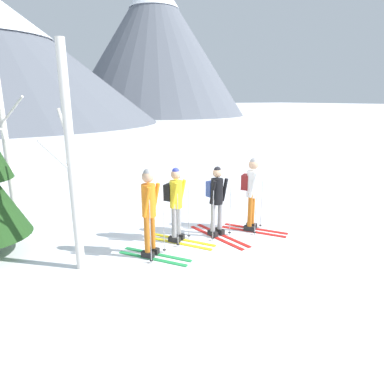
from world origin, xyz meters
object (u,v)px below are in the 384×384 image
at_px(skier_in_orange, 149,209).
at_px(skier_in_yellow, 176,201).
at_px(skier_in_black, 216,198).
at_px(birch_tree_slender, 71,162).
at_px(birch_tree_tall, 6,147).
at_px(skier_in_white, 252,190).

height_order(skier_in_orange, skier_in_yellow, skier_in_orange).
relative_size(skier_in_orange, skier_in_black, 1.03).
height_order(skier_in_orange, skier_in_black, skier_in_orange).
distance_m(skier_in_orange, birch_tree_slender, 1.73).
distance_m(skier_in_black, birch_tree_tall, 5.28).
xyz_separation_m(skier_in_black, birch_tree_tall, (-4.03, 3.25, 1.06)).
bearing_deg(skier_in_black, birch_tree_slender, -179.49).
distance_m(skier_in_yellow, birch_tree_tall, 4.46).
bearing_deg(birch_tree_slender, skier_in_black, 0.51).
height_order(skier_in_orange, skier_in_white, skier_in_orange).
relative_size(skier_in_yellow, birch_tree_tall, 0.44).
xyz_separation_m(skier_in_yellow, skier_in_white, (1.89, -0.32, 0.07)).
bearing_deg(skier_in_orange, birch_tree_tall, 122.60).
height_order(birch_tree_tall, birch_tree_slender, birch_tree_slender).
xyz_separation_m(skier_in_orange, birch_tree_tall, (-2.24, 3.50, 0.96)).
bearing_deg(skier_in_black, skier_in_yellow, 169.87).
relative_size(skier_in_white, birch_tree_tall, 0.47).
relative_size(skier_in_orange, birch_tree_slender, 0.45).
relative_size(skier_in_yellow, skier_in_white, 0.95).
bearing_deg(skier_in_orange, birch_tree_slender, 170.70).
distance_m(skier_in_black, skier_in_white, 0.94).
bearing_deg(birch_tree_tall, skier_in_yellow, -45.23).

